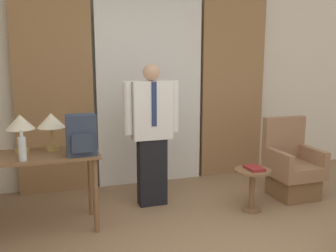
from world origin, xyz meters
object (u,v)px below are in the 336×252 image
Objects in this scene: table_lamp_right at (51,122)px; person at (152,130)px; desk at (38,166)px; bottle_near_edge at (22,148)px; backpack at (81,135)px; armchair at (292,169)px; side_table at (252,183)px; table_lamp_left at (20,124)px; book at (254,168)px.

person is at bearing 8.94° from table_lamp_right.
bottle_near_edge is at bearing -120.40° from desk.
person is at bearing 29.75° from backpack.
table_lamp_right is 0.46m from bottle_near_edge.
armchair is (2.55, 0.19, -0.63)m from backpack.
table_lamp_right is at bearing 177.71° from armchair.
person is (1.24, 0.30, 0.23)m from desk.
armchair is 2.02× the size of side_table.
side_table is (2.25, -0.24, -0.33)m from desk.
backpack is at bearing 3.28° from bottle_near_edge.
table_lamp_left is at bearing 171.28° from side_table.
book is (0.01, -0.00, 0.17)m from side_table.
backpack reaches higher than table_lamp_left.
person is (1.09, 0.17, -0.18)m from table_lamp_right.
desk is 3.06× the size of table_lamp_right.
table_lamp_right is 0.41m from backpack.
desk is 1.19× the size of armchair.
armchair is at bearing 4.11° from bottle_near_edge.
table_lamp_right is at bearing 130.93° from backpack.
book is at bearing -6.14° from desk.
table_lamp_right is 2.26m from side_table.
table_lamp_right is 0.78× the size of side_table.
book is (-0.69, -0.26, 0.15)m from armchair.
side_table is (2.40, -0.37, -0.74)m from table_lamp_left.
desk is 0.70× the size of person.
desk is 2.97m from armchair.
backpack is at bearing -175.72° from armchair.
armchair is at bearing 19.91° from side_table.
table_lamp_left is 1.00× the size of table_lamp_right.
bottle_near_edge is 1.45m from person.
table_lamp_left reaches higher than book.
desk is at bearing 59.60° from bottle_near_edge.
table_lamp_left is 2.53m from side_table.
table_lamp_left is at bearing 151.26° from backpack.
desk is 4.15× the size of bottle_near_edge.
bottle_near_edge is (-0.27, -0.33, -0.17)m from table_lamp_right.
backpack is 1.92m from book.
table_lamp_left reaches higher than side_table.
table_lamp_left is 1.41m from person.
table_lamp_left is 0.39× the size of armchair.
side_table is (-0.70, -0.26, -0.02)m from armchair.
table_lamp_left is 0.29m from table_lamp_right.
armchair is 0.75m from side_table.
desk is at bearing -138.90° from table_lamp_right.
table_lamp_left reaches higher than armchair.
backpack is (0.55, -0.30, -0.09)m from table_lamp_left.
desk is 2.93× the size of backpack.
desk is 0.45m from table_lamp_left.
side_table is at bearing -8.72° from table_lamp_left.
bottle_near_edge is 3.13m from armchair.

